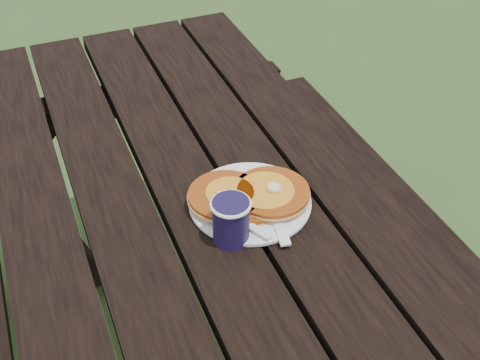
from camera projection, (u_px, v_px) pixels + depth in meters
name	position (u px, v px, depth m)	size (l,w,h in m)	color
picnic_table	(216.00, 346.00, 1.39)	(1.36, 1.80, 0.75)	black
plate	(250.00, 202.00, 1.20)	(0.24, 0.24, 0.01)	white
pancake_stack	(250.00, 195.00, 1.18)	(0.24, 0.18, 0.04)	#A44812
knife	(275.00, 212.00, 1.16)	(0.02, 0.18, 0.01)	white
fork	(247.00, 224.00, 1.13)	(0.03, 0.16, 0.01)	white
coffee_cup	(231.00, 218.00, 1.09)	(0.08, 0.08, 0.09)	#191237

